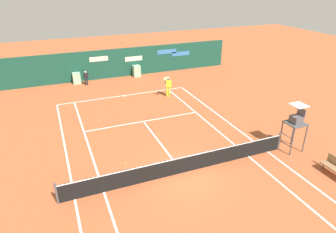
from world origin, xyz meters
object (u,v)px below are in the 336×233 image
Objects in this scene: ball_kid_centre_post at (86,77)px; tennis_ball_by_sideline at (125,163)px; tennis_ball_mid_court at (99,121)px; tennis_ball_near_service_line at (159,134)px; player_on_baseline at (168,85)px; umpire_chair at (296,121)px.

ball_kid_centre_post is 19.38× the size of tennis_ball_by_sideline.
tennis_ball_mid_court is (-0.34, 5.63, 0.00)m from tennis_ball_by_sideline.
tennis_ball_by_sideline is 5.64m from tennis_ball_mid_court.
tennis_ball_near_service_line is at bearing 103.12° from ball_kid_centre_post.
tennis_ball_by_sideline is (-5.83, -8.25, -0.97)m from player_on_baseline.
player_on_baseline is at bearing 17.82° from umpire_chair.
tennis_ball_near_service_line is 3.65m from tennis_ball_by_sideline.
player_on_baseline reaches higher than tennis_ball_mid_court.
umpire_chair is 7.99m from tennis_ball_near_service_line.
ball_kid_centre_post is at bearing 103.55° from tennis_ball_near_service_line.
tennis_ball_near_service_line is at bearing 39.93° from tennis_ball_by_sideline.
player_on_baseline reaches higher than tennis_ball_near_service_line.
player_on_baseline is 27.62× the size of tennis_ball_mid_court.
ball_kid_centre_post is (-9.13, 15.91, -1.05)m from umpire_chair.
umpire_chair is 1.48× the size of player_on_baseline.
tennis_ball_by_sideline is 1.00× the size of tennis_ball_mid_court.
player_on_baseline reaches higher than ball_kid_centre_post.
ball_kid_centre_post is 8.18m from tennis_ball_mid_court.
umpire_chair is 40.84× the size of tennis_ball_near_service_line.
tennis_ball_near_service_line is at bearing 54.85° from umpire_chair.
tennis_ball_by_sideline is (-0.05, -13.77, -0.73)m from ball_kid_centre_post.
ball_kid_centre_post is at bearing 89.80° from tennis_ball_by_sideline.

